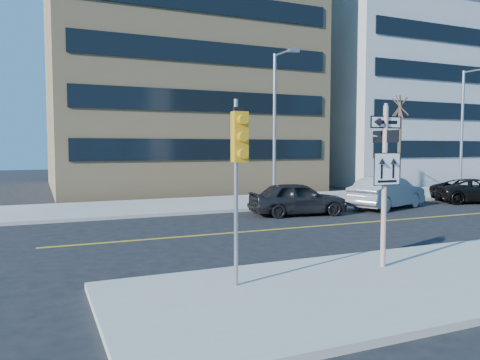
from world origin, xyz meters
name	(u,v)px	position (x,y,z in m)	size (l,w,h in m)	color
ground	(326,252)	(0.00, 0.00, 0.00)	(120.00, 120.00, 0.00)	black
far_sidewalk	(448,192)	(18.00, 12.00, 0.07)	(66.00, 6.00, 0.15)	#A6A49B
sign_pole	(385,176)	(0.00, -2.51, 2.44)	(0.92, 0.92, 4.06)	beige
traffic_signal	(239,152)	(-4.00, -2.66, 3.03)	(0.32, 0.45, 4.00)	gray
parked_car_a	(298,198)	(3.13, 6.99, 0.77)	(4.53, 1.82, 1.54)	black
parked_car_b	(387,193)	(8.52, 7.17, 0.81)	(4.91, 1.71, 1.62)	gray
parked_car_c	(477,191)	(14.98, 7.18, 0.68)	(4.87, 2.24, 1.35)	black
streetlight_a	(277,117)	(4.00, 10.76, 4.76)	(0.55, 2.25, 8.00)	gray
streetlight_b	(465,123)	(18.00, 10.76, 4.76)	(0.55, 2.25, 8.00)	gray
street_tree_west	(400,109)	(13.00, 11.30, 5.52)	(1.80, 1.80, 6.35)	#382B21
building_brick	(170,73)	(2.00, 25.00, 9.00)	(18.00, 18.00, 18.00)	tan
building_grey_mid	(396,102)	(24.00, 24.00, 7.50)	(20.00, 16.00, 15.00)	#A4A7AA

